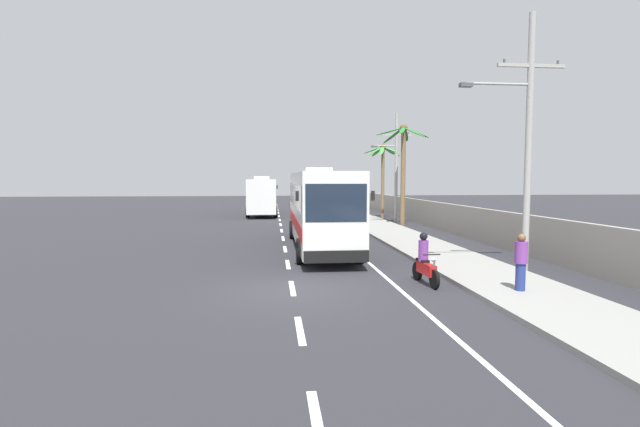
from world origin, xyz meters
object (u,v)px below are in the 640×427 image
(coach_bus_far_lane, at_px, (262,195))
(palm_second, at_px, (403,156))
(motorcycle_beside_bus, at_px, (425,263))
(palm_nearest, at_px, (383,163))
(motorcycle_trailing, at_px, (332,218))
(utility_pole_mid, at_px, (395,166))
(pedestrian_near_kerb, at_px, (521,261))
(utility_pole_nearest, at_px, (526,136))
(coach_bus_foreground, at_px, (320,206))

(coach_bus_far_lane, relative_size, palm_second, 1.50)
(motorcycle_beside_bus, height_order, palm_nearest, palm_nearest)
(palm_second, bearing_deg, motorcycle_beside_bus, -103.71)
(motorcycle_trailing, relative_size, utility_pole_mid, 0.24)
(pedestrian_near_kerb, height_order, palm_second, palm_second)
(pedestrian_near_kerb, xyz_separation_m, palm_second, (2.10, 19.74, 3.98))
(utility_pole_nearest, relative_size, palm_nearest, 1.46)
(motorcycle_beside_bus, xyz_separation_m, utility_pole_mid, (4.44, 20.25, 3.74))
(motorcycle_beside_bus, height_order, utility_pole_mid, utility_pole_mid)
(pedestrian_near_kerb, height_order, palm_nearest, palm_nearest)
(coach_bus_far_lane, bearing_deg, pedestrian_near_kerb, -75.57)
(motorcycle_trailing, bearing_deg, utility_pole_nearest, -72.55)
(motorcycle_beside_bus, height_order, utility_pole_nearest, utility_pole_nearest)
(motorcycle_trailing, bearing_deg, palm_second, 8.62)
(utility_pole_nearest, height_order, palm_second, utility_pole_nearest)
(coach_bus_far_lane, relative_size, palm_nearest, 1.72)
(palm_nearest, bearing_deg, motorcycle_beside_bus, -100.28)
(coach_bus_far_lane, xyz_separation_m, palm_nearest, (10.17, -5.87, 2.82))
(utility_pole_nearest, xyz_separation_m, palm_second, (0.23, 16.52, 0.09))
(utility_pole_nearest, height_order, palm_nearest, utility_pole_nearest)
(coach_bus_far_lane, distance_m, motorcycle_beside_bus, 30.42)
(coach_bus_far_lane, bearing_deg, utility_pole_mid, -43.02)
(motorcycle_trailing, height_order, utility_pole_mid, utility_pole_mid)
(coach_bus_foreground, height_order, pedestrian_near_kerb, coach_bus_foreground)
(coach_bus_far_lane, xyz_separation_m, utility_pole_mid, (10.26, -9.57, 2.52))
(utility_pole_mid, bearing_deg, palm_second, -91.02)
(motorcycle_trailing, bearing_deg, utility_pole_mid, 30.10)
(utility_pole_nearest, bearing_deg, motorcycle_trailing, 107.45)
(motorcycle_trailing, xyz_separation_m, utility_pole_mid, (5.22, 3.02, 3.74))
(palm_nearest, bearing_deg, coach_bus_foreground, -113.78)
(coach_bus_far_lane, height_order, pedestrian_near_kerb, coach_bus_far_lane)
(coach_bus_foreground, distance_m, pedestrian_near_kerb, 11.12)
(utility_pole_nearest, distance_m, palm_nearest, 22.47)
(pedestrian_near_kerb, bearing_deg, motorcycle_beside_bus, -133.33)
(motorcycle_trailing, relative_size, utility_pole_nearest, 0.21)
(motorcycle_beside_bus, bearing_deg, coach_bus_foreground, 107.50)
(coach_bus_far_lane, relative_size, pedestrian_near_kerb, 6.50)
(motorcycle_beside_bus, relative_size, palm_second, 0.27)
(coach_bus_far_lane, bearing_deg, palm_nearest, -29.98)
(motorcycle_beside_bus, distance_m, palm_second, 19.04)
(coach_bus_foreground, height_order, coach_bus_far_lane, coach_bus_foreground)
(utility_pole_nearest, bearing_deg, pedestrian_near_kerb, -120.14)
(utility_pole_mid, bearing_deg, coach_bus_far_lane, 136.98)
(motorcycle_trailing, xyz_separation_m, palm_nearest, (5.13, 6.73, 4.05))
(coach_bus_foreground, distance_m, coach_bus_far_lane, 21.85)
(utility_pole_mid, height_order, palm_second, utility_pole_mid)
(coach_bus_foreground, xyz_separation_m, pedestrian_near_kerb, (4.89, -9.94, -1.05))
(palm_nearest, height_order, palm_second, palm_second)
(motorcycle_trailing, height_order, palm_second, palm_second)
(coach_bus_foreground, relative_size, coach_bus_far_lane, 1.13)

